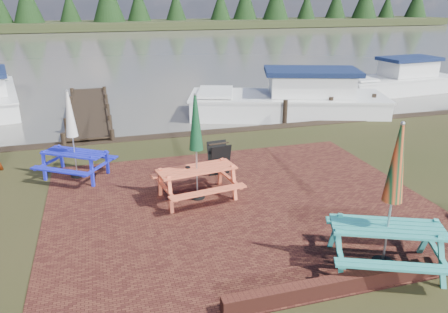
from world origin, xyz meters
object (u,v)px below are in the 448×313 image
object	(u,v)px
picnic_table_red	(197,164)
chalkboard	(219,158)
boat_far	(397,82)
picnic_table_blue	(74,148)
picnic_table_teal	(389,220)
jetty	(89,110)
boat_near	(291,101)

from	to	relation	value
picnic_table_red	chalkboard	size ratio (longest dim) A/B	2.84
chalkboard	boat_far	size ratio (longest dim) A/B	0.14
picnic_table_blue	picnic_table_red	bearing A→B (deg)	-4.03
chalkboard	picnic_table_teal	bearing A→B (deg)	-77.97
picnic_table_blue	chalkboard	size ratio (longest dim) A/B	2.63
picnic_table_red	chalkboard	xyz separation A→B (m)	(0.93, 1.34, -0.44)
picnic_table_blue	boat_far	xyz separation A→B (m)	(16.28, 8.00, -0.43)
picnic_table_blue	chalkboard	world-z (taller)	picnic_table_blue
picnic_table_teal	jetty	distance (m)	14.43
boat_near	boat_far	size ratio (longest dim) A/B	1.29
picnic_table_blue	jetty	xyz separation A→B (m)	(0.30, 7.36, -0.73)
picnic_table_red	boat_far	bearing A→B (deg)	28.75
jetty	boat_near	size ratio (longest dim) A/B	1.03
picnic_table_teal	picnic_table_red	xyz separation A→B (m)	(-2.64, 3.80, -0.05)
boat_far	jetty	bearing A→B (deg)	87.06
chalkboard	jetty	xyz separation A→B (m)	(-3.52, 8.28, -0.36)
jetty	boat_far	bearing A→B (deg)	2.27
picnic_table_teal	boat_far	bearing A→B (deg)	75.93
boat_far	picnic_table_blue	bearing A→B (deg)	110.95
chalkboard	boat_far	world-z (taller)	boat_far
picnic_table_teal	picnic_table_red	world-z (taller)	picnic_table_teal
picnic_table_teal	boat_far	world-z (taller)	picnic_table_teal
chalkboard	boat_near	size ratio (longest dim) A/B	0.10
picnic_table_blue	chalkboard	distance (m)	3.95
picnic_table_red	picnic_table_blue	world-z (taller)	picnic_table_red
picnic_table_blue	jetty	bearing A→B (deg)	121.61
boat_near	boat_far	xyz separation A→B (m)	(7.56, 2.97, -0.05)
picnic_table_teal	chalkboard	bearing A→B (deg)	131.75
picnic_table_teal	boat_near	bearing A→B (deg)	97.28
picnic_table_blue	chalkboard	bearing A→B (deg)	20.46
jetty	picnic_table_teal	bearing A→B (deg)	-68.70
picnic_table_blue	boat_far	world-z (taller)	picnic_table_blue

